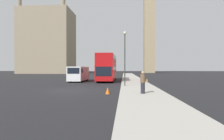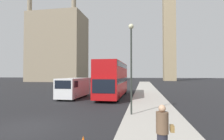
% 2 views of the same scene
% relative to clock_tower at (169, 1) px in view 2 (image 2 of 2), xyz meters
% --- Properties ---
extents(ground_plane, '(300.00, 300.00, 0.00)m').
position_rel_clock_tower_xyz_m(ground_plane, '(-18.51, -76.41, -37.90)').
color(ground_plane, black).
extents(sidewalk_strip, '(3.74, 120.00, 0.15)m').
position_rel_clock_tower_xyz_m(sidewalk_strip, '(-11.64, -76.41, -37.83)').
color(sidewalk_strip, '#ADA89E').
rests_on(sidewalk_strip, ground_plane).
extents(clock_tower, '(5.83, 6.00, 73.92)m').
position_rel_clock_tower_xyz_m(clock_tower, '(0.00, 0.00, 0.00)').
color(clock_tower, tan).
rests_on(clock_tower, ground_plane).
extents(building_block_distant, '(22.08, 14.39, 34.40)m').
position_rel_clock_tower_xyz_m(building_block_distant, '(-47.60, -16.32, -23.73)').
color(building_block_distant, gray).
rests_on(building_block_distant, ground_plane).
extents(red_double_decker_bus, '(2.61, 11.13, 4.36)m').
position_rel_clock_tower_xyz_m(red_double_decker_bus, '(-16.04, -62.97, -35.47)').
color(red_double_decker_bus, '#B71114').
rests_on(red_double_decker_bus, ground_plane).
extents(white_van, '(2.16, 6.01, 2.41)m').
position_rel_clock_tower_xyz_m(white_van, '(-20.57, -64.94, -36.60)').
color(white_van, white).
rests_on(white_van, ground_plane).
extents(pedestrian, '(0.55, 0.39, 1.74)m').
position_rel_clock_tower_xyz_m(pedestrian, '(-11.70, -79.23, -36.89)').
color(pedestrian, '#23232D').
rests_on(pedestrian, sidewalk_strip).
extents(street_lamp, '(0.36, 0.36, 6.16)m').
position_rel_clock_tower_xyz_m(street_lamp, '(-13.08, -73.04, -33.75)').
color(street_lamp, '#2D332D').
rests_on(street_lamp, sidewalk_strip).
extents(parked_sedan, '(1.81, 4.74, 1.45)m').
position_rel_clock_tower_xyz_m(parked_sedan, '(-21.94, -33.10, -37.24)').
color(parked_sedan, silver).
rests_on(parked_sedan, ground_plane).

